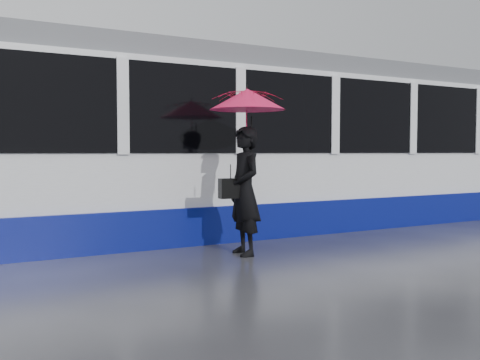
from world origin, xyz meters
TOP-DOWN VIEW (x-y plane):
  - ground at (0.00, 0.00)m, footprint 90.00×90.00m
  - rails at (0.00, 2.50)m, footprint 34.00×1.51m
  - tram at (-1.73, 2.50)m, footprint 26.00×2.56m
  - woman at (-0.73, 0.23)m, footprint 0.50×0.72m
  - umbrella at (-0.68, 0.23)m, footprint 1.18×1.18m
  - handbag at (-0.95, 0.25)m, footprint 0.35×0.17m

SIDE VIEW (x-z plane):
  - ground at x=0.00m, z-range 0.00..0.00m
  - rails at x=0.00m, z-range 0.00..0.02m
  - woman at x=-0.73m, z-range 0.00..1.89m
  - handbag at x=-0.95m, z-range 0.75..1.23m
  - tram at x=-1.73m, z-range -0.04..3.31m
  - umbrella at x=-0.68m, z-range 1.43..2.71m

